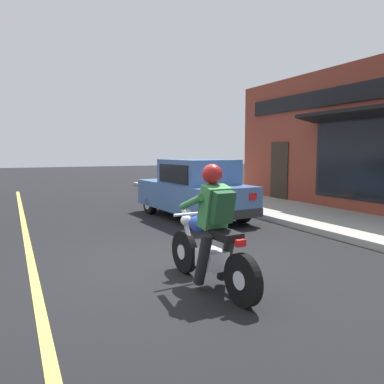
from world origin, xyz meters
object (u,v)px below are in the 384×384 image
(car_hatchback, at_px, (194,190))
(traffic_cone, at_px, (246,197))
(fire_hydrant, at_px, (229,184))
(motorcycle_with_rider, at_px, (211,237))

(car_hatchback, distance_m, traffic_cone, 1.97)
(traffic_cone, xyz_separation_m, fire_hydrant, (1.05, 2.64, 0.14))
(traffic_cone, distance_m, fire_hydrant, 2.84)
(motorcycle_with_rider, height_order, traffic_cone, motorcycle_with_rider)
(motorcycle_with_rider, relative_size, traffic_cone, 3.37)
(motorcycle_with_rider, distance_m, fire_hydrant, 9.20)
(motorcycle_with_rider, bearing_deg, traffic_cone, 52.00)
(motorcycle_with_rider, height_order, car_hatchback, motorcycle_with_rider)
(fire_hydrant, bearing_deg, traffic_cone, -111.70)
(motorcycle_with_rider, relative_size, fire_hydrant, 2.30)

